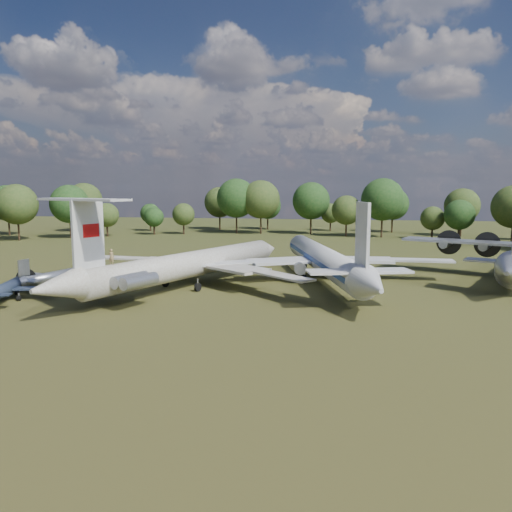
% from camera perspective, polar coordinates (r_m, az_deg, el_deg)
% --- Properties ---
extents(ground, '(300.00, 300.00, 0.00)m').
position_cam_1_polar(ground, '(67.74, -4.87, -3.65)').
color(ground, '#243E14').
rests_on(ground, ground).
extents(il62_airliner, '(54.04, 60.07, 4.83)m').
position_cam_1_polar(il62_airliner, '(68.41, -7.52, -1.52)').
color(il62_airliner, silver).
rests_on(il62_airliner, ground).
extents(tu104_jet, '(50.18, 58.88, 5.05)m').
position_cam_1_polar(tu104_jet, '(72.10, 7.72, -0.96)').
color(tu104_jet, white).
rests_on(tu104_jet, ground).
extents(small_prop_west, '(15.13, 17.91, 2.25)m').
position_cam_1_polar(small_prop_west, '(66.86, -26.58, -3.63)').
color(small_prop_west, black).
rests_on(small_prop_west, ground).
extents(small_prop_northwest, '(14.84, 17.57, 2.21)m').
position_cam_1_polar(small_prop_northwest, '(73.11, -21.97, -2.47)').
color(small_prop_northwest, '#AAAEB2').
rests_on(small_prop_northwest, ground).
extents(person_on_il62, '(0.66, 0.44, 1.80)m').
position_cam_1_polar(person_on_il62, '(58.45, -16.21, -0.08)').
color(person_on_il62, '#997D4E').
rests_on(person_on_il62, il62_airliner).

